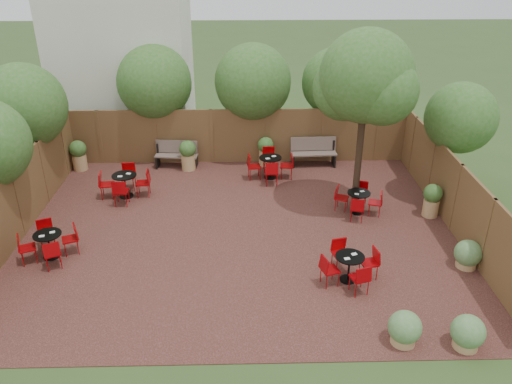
{
  "coord_description": "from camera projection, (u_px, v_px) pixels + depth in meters",
  "views": [
    {
      "loc": [
        0.16,
        -12.46,
        7.51
      ],
      "look_at": [
        0.48,
        0.5,
        1.0
      ],
      "focal_mm": 36.12,
      "sensor_mm": 36.0,
      "label": 1
    }
  ],
  "objects": [
    {
      "name": "park_bench_left",
      "position": [
        177.0,
        154.0,
        18.35
      ],
      "size": [
        1.55,
        0.66,
        0.93
      ],
      "rotation": [
        0.0,
        0.0,
        -0.12
      ],
      "color": "brown",
      "rests_on": "courtyard_paving"
    },
    {
      "name": "courtyard_tree",
      "position": [
        366.0,
        82.0,
        14.15
      ],
      "size": [
        2.76,
        2.66,
        5.31
      ],
      "rotation": [
        0.0,
        0.0,
        0.15
      ],
      "color": "black",
      "rests_on": "courtyard_paving"
    },
    {
      "name": "courtyard_paving",
      "position": [
        239.0,
        232.0,
        14.49
      ],
      "size": [
        12.0,
        10.0,
        0.02
      ],
      "primitive_type": "cube",
      "color": "#361A16",
      "rests_on": "ground"
    },
    {
      "name": "planters",
      "position": [
        224.0,
        162.0,
        17.48
      ],
      "size": [
        11.87,
        4.48,
        1.08
      ],
      "color": "tan",
      "rests_on": "courtyard_paving"
    },
    {
      "name": "fence_right",
      "position": [
        456.0,
        198.0,
        14.18
      ],
      "size": [
        0.08,
        10.0,
        2.0
      ],
      "primitive_type": "cube",
      "color": "brown",
      "rests_on": "ground"
    },
    {
      "name": "bistro_tables",
      "position": [
        224.0,
        204.0,
        15.08
      ],
      "size": [
        9.83,
        7.4,
        0.87
      ],
      "color": "black",
      "rests_on": "courtyard_paving"
    },
    {
      "name": "overhang_foliage",
      "position": [
        175.0,
        103.0,
        16.18
      ],
      "size": [
        15.57,
        10.66,
        2.72
      ],
      "color": "#305B1D",
      "rests_on": "ground"
    },
    {
      "name": "ground",
      "position": [
        239.0,
        232.0,
        14.49
      ],
      "size": [
        80.0,
        80.0,
        0.0
      ],
      "primitive_type": "plane",
      "color": "#354F23",
      "rests_on": "ground"
    },
    {
      "name": "neighbour_building",
      "position": [
        122.0,
        36.0,
        19.75
      ],
      "size": [
        5.0,
        4.0,
        8.0
      ],
      "primitive_type": "cube",
      "color": "silver",
      "rests_on": "ground"
    },
    {
      "name": "fence_back",
      "position": [
        240.0,
        136.0,
        18.51
      ],
      "size": [
        12.0,
        0.08,
        2.0
      ],
      "primitive_type": "cube",
      "color": "brown",
      "rests_on": "ground"
    },
    {
      "name": "fence_left",
      "position": [
        17.0,
        203.0,
        13.91
      ],
      "size": [
        0.08,
        10.0,
        2.0
      ],
      "primitive_type": "cube",
      "color": "brown",
      "rests_on": "ground"
    },
    {
      "name": "park_bench_right",
      "position": [
        313.0,
        151.0,
        18.45
      ],
      "size": [
        1.65,
        0.6,
        1.01
      ],
      "rotation": [
        0.0,
        0.0,
        0.05
      ],
      "color": "brown",
      "rests_on": "courtyard_paving"
    },
    {
      "name": "low_shrubs",
      "position": [
        448.0,
        302.0,
        11.14
      ],
      "size": [
        3.02,
        3.47,
        0.74
      ],
      "color": "tan",
      "rests_on": "courtyard_paving"
    }
  ]
}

